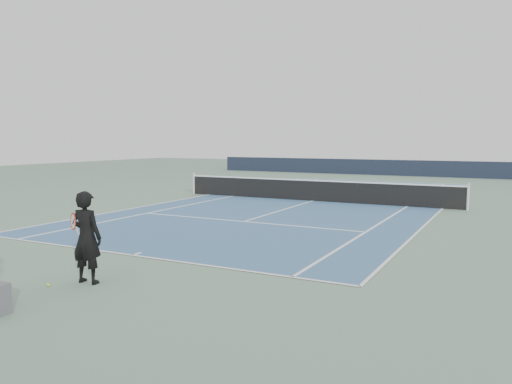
% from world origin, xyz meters
% --- Properties ---
extents(ground, '(80.00, 80.00, 0.00)m').
position_xyz_m(ground, '(0.00, 0.00, 0.00)').
color(ground, slate).
extents(court_surface, '(10.97, 23.77, 0.01)m').
position_xyz_m(court_surface, '(0.00, 0.00, 0.01)').
color(court_surface, '#3B628C').
rests_on(court_surface, ground).
extents(tennis_net, '(12.90, 0.10, 1.07)m').
position_xyz_m(tennis_net, '(0.00, 0.00, 0.50)').
color(tennis_net, silver).
rests_on(tennis_net, ground).
extents(windscreen_far, '(30.00, 0.25, 1.20)m').
position_xyz_m(windscreen_far, '(0.00, 17.88, 0.60)').
color(windscreen_far, black).
rests_on(windscreen_far, ground).
extents(tennis_player, '(0.81, 0.55, 1.78)m').
position_xyz_m(tennis_player, '(0.77, -14.01, 0.89)').
color(tennis_player, black).
rests_on(tennis_player, ground).
extents(tennis_ball, '(0.06, 0.06, 0.06)m').
position_xyz_m(tennis_ball, '(0.29, -14.53, 0.03)').
color(tennis_ball, '#C9E02D').
rests_on(tennis_ball, ground).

